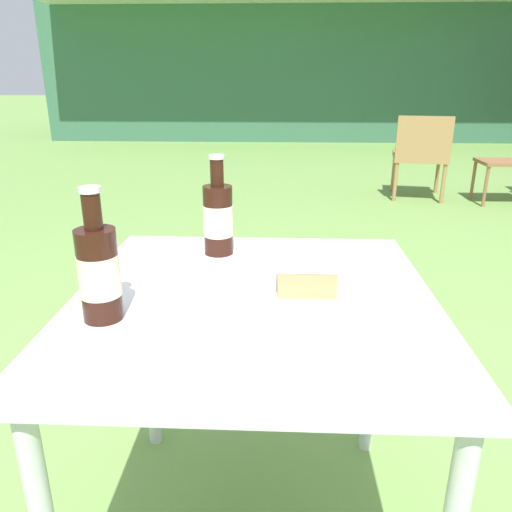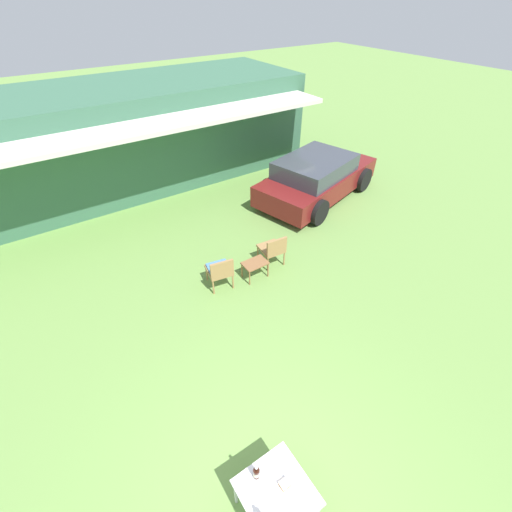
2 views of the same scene
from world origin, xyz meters
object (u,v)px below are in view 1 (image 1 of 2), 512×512
Objects in this scene: cake_on_plate at (302,282)px; wicker_chair_cushioned at (421,151)px; cola_bottle_near at (218,217)px; patio_table at (254,324)px; garden_side_table at (508,166)px; cola_bottle_far at (99,271)px.

wicker_chair_cushioned is at bearing 71.58° from cake_on_plate.
cake_on_plate is at bearing -51.52° from cola_bottle_near.
patio_table is at bearing 80.10° from wicker_chair_cushioned.
wicker_chair_cushioned is 1.02× the size of patio_table.
garden_side_table is 4.31m from cake_on_plate.
garden_side_table is at bearing 59.84° from patio_table.
cola_bottle_near is (-2.29, -3.50, 0.45)m from garden_side_table.
wicker_chair_cushioned reaches higher than garden_side_table.
wicker_chair_cushioned is 4.16m from patio_table.
garden_side_table is 4.20m from cola_bottle_near.
garden_side_table is (0.77, -0.16, -0.11)m from wicker_chair_cushioned.
cola_bottle_near is at bearing 64.99° from cola_bottle_far.
cola_bottle_near is (-0.21, 0.26, 0.07)m from cake_on_plate.
cola_bottle_near is 1.00× the size of cola_bottle_far.
cake_on_plate is 0.80× the size of cola_bottle_far.
wicker_chair_cushioned is at bearing 168.38° from garden_side_table.
cake_on_plate is (0.10, -0.00, 0.10)m from patio_table.
garden_side_table is 2.57× the size of cake_on_plate.
cola_bottle_near is at bearing -123.18° from garden_side_table.
wicker_chair_cushioned is 4.40m from cola_bottle_far.
wicker_chair_cushioned is 3.97m from cola_bottle_near.
cola_bottle_far is (-0.28, -0.13, 0.17)m from patio_table.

